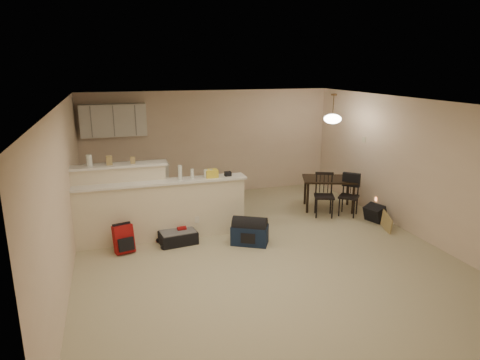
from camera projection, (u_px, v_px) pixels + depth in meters
name	position (u px, v px, depth m)	size (l,w,h in m)	color
room	(258.00, 178.00, 7.09)	(7.00, 7.02, 2.50)	#BDB491
breakfast_bar	(147.00, 207.00, 7.66)	(3.08, 0.58, 1.39)	beige
upper_cabinets	(113.00, 120.00, 9.36)	(1.40, 0.34, 0.70)	white
kitchen_counter	(128.00, 185.00, 9.67)	(1.80, 0.60, 0.90)	white
thermostat	(364.00, 140.00, 9.30)	(0.02, 0.12, 0.12)	beige
jar	(89.00, 161.00, 7.30)	(0.10, 0.10, 0.20)	silver
cereal_box	(109.00, 160.00, 7.40)	(0.10, 0.07, 0.16)	tan
small_box	(133.00, 160.00, 7.52)	(0.08, 0.06, 0.12)	tan
bottle_a	(180.00, 173.00, 7.60)	(0.07, 0.07, 0.26)	silver
bottle_b	(192.00, 174.00, 7.67)	(0.06, 0.06, 0.18)	silver
bag_lump	(212.00, 173.00, 7.78)	(0.22, 0.18, 0.14)	tan
pouch	(228.00, 174.00, 7.87)	(0.12, 0.10, 0.08)	tan
extra_item_x	(206.00, 174.00, 7.74)	(0.07, 0.07, 0.15)	silver
extra_item_y	(211.00, 173.00, 7.77)	(0.06, 0.06, 0.15)	silver
dining_table	(329.00, 182.00, 9.29)	(1.30, 1.08, 0.69)	black
pendant_lamp	(333.00, 118.00, 8.93)	(0.36, 0.36, 0.62)	brown
dining_chair_near	(324.00, 195.00, 8.88)	(0.40, 0.38, 0.91)	black
dining_chair_far	(349.00, 196.00, 8.93)	(0.38, 0.36, 0.86)	black
suitcase	(178.00, 237.00, 7.58)	(0.64, 0.41, 0.22)	black
red_backpack	(124.00, 239.00, 7.19)	(0.32, 0.20, 0.47)	maroon
navy_duffel	(250.00, 235.00, 7.54)	(0.63, 0.34, 0.34)	#13213C
black_daypack	(375.00, 214.00, 8.64)	(0.37, 0.26, 0.33)	black
cardboard_sheet	(387.00, 222.00, 8.15)	(0.44, 0.02, 0.33)	tan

